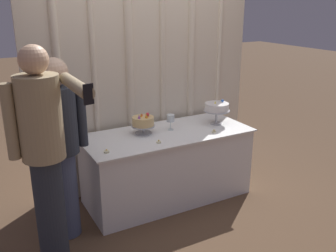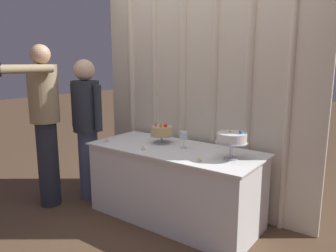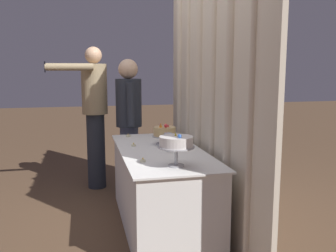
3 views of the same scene
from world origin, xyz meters
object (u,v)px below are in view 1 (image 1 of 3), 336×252
at_px(cake_display_nearleft, 143,122).
at_px(tealight_near_left, 159,142).
at_px(tealight_far_left, 107,152).
at_px(cake_table, 167,165).
at_px(wine_glass, 171,118).
at_px(guest_girl_blue_dress, 44,153).
at_px(tealight_near_right, 214,132).
at_px(guest_man_dark_suit, 60,142).
at_px(cake_display_nearright, 217,108).

distance_m(cake_display_nearleft, tealight_near_left, 0.33).
bearing_deg(cake_display_nearleft, tealight_far_left, -149.14).
distance_m(cake_table, tealight_far_left, 0.85).
distance_m(wine_glass, guest_girl_blue_dress, 1.52).
bearing_deg(tealight_near_right, tealight_far_left, 178.74).
xyz_separation_m(cake_display_nearleft, tealight_far_left, (-0.50, -0.30, -0.11)).
xyz_separation_m(cake_table, guest_man_dark_suit, (-1.11, -0.15, 0.52)).
relative_size(cake_display_nearright, guest_girl_blue_dress, 0.16).
relative_size(cake_display_nearright, guest_man_dark_suit, 0.18).
bearing_deg(wine_glass, tealight_far_left, -161.48).
distance_m(wine_glass, tealight_near_left, 0.42).
relative_size(cake_table, cake_display_nearleft, 7.16).
bearing_deg(tealight_near_right, cake_display_nearright, 50.05).
bearing_deg(cake_table, tealight_near_right, -29.36).
xyz_separation_m(tealight_near_left, tealight_near_right, (0.63, -0.01, 0.00)).
distance_m(tealight_far_left, guest_girl_blue_dress, 0.72).
height_order(tealight_far_left, tealight_near_left, same).
bearing_deg(tealight_near_right, guest_girl_blue_dress, -169.59).
relative_size(wine_glass, guest_man_dark_suit, 0.10).
distance_m(wine_glass, tealight_far_left, 0.85).
relative_size(cake_table, tealight_near_left, 37.72).
bearing_deg(wine_glass, tealight_near_left, -135.41).
bearing_deg(tealight_near_right, cake_table, 150.64).
xyz_separation_m(cake_table, cake_display_nearright, (0.61, -0.01, 0.55)).
height_order(tealight_far_left, guest_man_dark_suit, guest_man_dark_suit).
distance_m(tealight_near_right, guest_girl_blue_dress, 1.77).
distance_m(wine_glass, tealight_near_right, 0.47).
distance_m(cake_table, cake_display_nearright, 0.82).
distance_m(tealight_near_left, guest_girl_blue_dress, 1.17).
relative_size(cake_table, guest_man_dark_suit, 1.09).
xyz_separation_m(tealight_far_left, tealight_near_left, (0.51, -0.01, -0.00)).
relative_size(cake_display_nearleft, guest_girl_blue_dress, 0.14).
xyz_separation_m(cake_display_nearleft, guest_girl_blue_dress, (-1.09, -0.64, 0.12)).
bearing_deg(cake_display_nearleft, wine_glass, -6.13).
distance_m(cake_display_nearright, guest_girl_blue_dress, 2.00).
bearing_deg(tealight_far_left, cake_display_nearright, 8.62).
bearing_deg(tealight_near_left, cake_display_nearleft, 92.45).
distance_m(wine_glass, guest_man_dark_suit, 1.20).
distance_m(cake_display_nearleft, tealight_far_left, 0.59).
xyz_separation_m(cake_display_nearleft, wine_glass, (0.30, -0.03, 0.00)).
distance_m(cake_display_nearright, wine_glass, 0.54).
bearing_deg(tealight_near_left, cake_display_nearright, 14.70).
height_order(cake_table, guest_man_dark_suit, guest_man_dark_suit).
xyz_separation_m(cake_display_nearright, wine_glass, (-0.54, 0.07, -0.06)).
distance_m(cake_display_nearleft, guest_girl_blue_dress, 1.27).
relative_size(tealight_far_left, tealight_near_right, 1.12).
relative_size(cake_table, guest_girl_blue_dress, 1.00).
distance_m(cake_table, tealight_near_left, 0.49).
relative_size(tealight_far_left, guest_girl_blue_dress, 0.03).
bearing_deg(cake_table, guest_man_dark_suit, -172.18).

